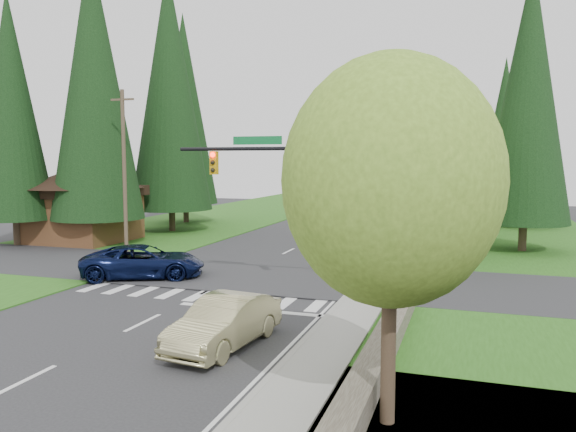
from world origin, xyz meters
The scene contains 34 objects.
ground centered at (0.00, 0.00, 0.00)m, with size 120.00×120.00×0.00m, color #28282B.
grass_east centered at (13.00, 20.00, 0.03)m, with size 14.00×110.00×0.06m, color #275717.
grass_west centered at (-13.00, 20.00, 0.03)m, with size 14.00×110.00×0.06m, color #275717.
cross_street centered at (0.00, 8.00, 0.00)m, with size 120.00×8.00×0.10m, color #28282B.
sidewalk_east centered at (6.90, 22.00, 0.07)m, with size 1.80×80.00×0.13m, color gray.
curb_east centered at (6.05, 22.00, 0.07)m, with size 0.20×80.00×0.13m, color gray.
stone_wall_south centered at (8.60, -3.00, 0.35)m, with size 0.70×14.00×0.70m, color #4C4438.
stone_wall_north centered at (8.60, 30.00, 0.35)m, with size 0.70×40.00×0.70m, color #4C4438.
traffic_signal centered at (4.37, 4.50, 4.98)m, with size 8.70×0.37×6.80m.
brown_building centered at (-15.00, 15.00, 3.14)m, with size 8.40×8.40×5.40m.
utility_pole centered at (-9.50, 12.00, 5.14)m, with size 1.60×0.24×10.00m.
decid_tree_0 centered at (9.20, 14.00, 5.60)m, with size 4.80×4.80×8.37m.
decid_tree_1 centered at (9.30, 21.00, 5.80)m, with size 5.20×5.20×8.80m.
decid_tree_2 centered at (9.10, 28.00, 5.93)m, with size 5.00×5.00×8.82m.
decid_tree_3 centered at (9.20, 35.00, 5.66)m, with size 5.00×5.00×8.55m.
decid_tree_4 centered at (9.30, 42.00, 6.06)m, with size 5.40×5.40×9.18m.
decid_tree_5 centered at (9.10, 49.00, 5.53)m, with size 4.80×4.80×8.30m.
decid_tree_6 centered at (9.20, 56.00, 5.86)m, with size 5.20×5.20×8.86m.
decid_tree_south centered at (9.30, -6.00, 5.27)m, with size 4.60×4.60×7.92m.
conifer_w_a centered at (-13.00, 14.00, 10.79)m, with size 6.12×6.12×19.80m.
conifer_w_b centered at (-16.00, 18.00, 9.79)m, with size 5.44×5.44×17.80m.
conifer_w_c centered at (-12.00, 22.00, 11.29)m, with size 6.46×6.46×20.80m.
conifer_w_d centered at (-18.00, 12.00, 9.29)m, with size 5.10×5.10×16.80m.
conifer_w_e centered at (-14.00, 28.00, 10.29)m, with size 5.78×5.78×18.80m.
conifer_e_a centered at (14.00, 20.00, 9.79)m, with size 5.44×5.44×17.80m.
conifer_e_b centered at (15.00, 34.00, 10.79)m, with size 6.12×6.12×19.80m.
conifer_e_c centered at (14.00, 48.00, 9.29)m, with size 5.10×5.10×16.80m.
sedan_champagne centered at (3.82, -2.44, 0.77)m, with size 1.64×4.70×1.55m, color #C0B880.
suv_navy centered at (-4.17, 5.62, 0.81)m, with size 2.68×5.81×1.61m, color #0A1235.
parked_car_a centered at (5.23, 20.87, 0.77)m, with size 1.81×4.51×1.54m, color #A6A6AA.
parked_car_b centered at (4.20, 22.45, 0.78)m, with size 2.20×5.40×1.57m, color slate.
parked_car_c centered at (4.20, 30.31, 0.82)m, with size 1.73×4.95×1.63m, color #A9AAAE.
parked_car_d centered at (5.59, 36.17, 0.65)m, with size 1.53×3.81×1.30m, color silver.
parked_car_e centered at (5.60, 44.89, 0.69)m, with size 1.95×4.79×1.39m, color #B7B6BC.
Camera 1 is at (10.90, -17.74, 5.70)m, focal length 35.00 mm.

